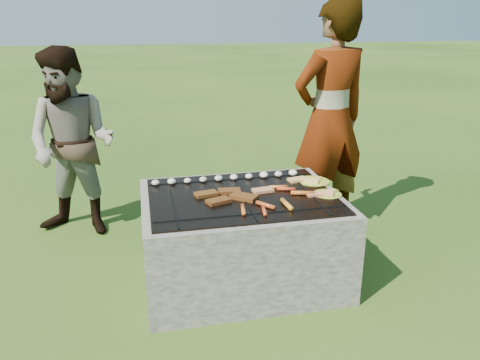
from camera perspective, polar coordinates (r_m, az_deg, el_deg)
The scene contains 10 objects.
lawn at distance 3.34m, azimuth 0.18°, elevation -11.69°, with size 60.00×60.00×0.00m, color #214210.
fire_pit at distance 3.21m, azimuth 0.19°, elevation -7.36°, with size 1.30×1.00×0.62m.
mushrooms at distance 3.35m, azimuth -1.08°, elevation 0.34°, with size 1.06×0.06×0.04m.
pork_slabs at distance 3.03m, azimuth -1.64°, elevation -1.94°, with size 0.41×0.27×0.02m.
sausages at distance 2.97m, azimuth 4.60°, elevation -2.43°, with size 0.54×0.46×0.03m.
bread_on_grate at distance 3.21m, azimuth 5.90°, elevation -0.86°, with size 0.45×0.39×0.02m.
plate_far at distance 3.37m, azimuth 8.93°, elevation -0.17°, with size 0.30×0.30×0.03m.
plate_near at distance 3.15m, azimuth 10.59°, elevation -1.71°, with size 0.21×0.21×0.03m.
cook at distance 3.86m, azimuth 10.92°, elevation 7.26°, with size 0.68×0.45×1.88m, color gray.
bystander at distance 3.96m, azimuth -19.74°, elevation 4.09°, with size 0.74×0.57×1.52m, color gray.
Camera 1 is at (-0.61, -2.80, 1.72)m, focal length 35.00 mm.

